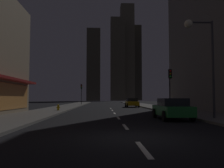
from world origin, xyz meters
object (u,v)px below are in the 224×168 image
at_px(traffic_light_near_right, 170,81).
at_px(street_lamp_right, 200,44).
at_px(car_parked_near, 172,109).
at_px(traffic_light_far_left, 81,90).
at_px(car_parked_far, 132,103).
at_px(fire_hydrant_far_left, 58,107).

relative_size(traffic_light_near_right, street_lamp_right, 0.64).
distance_m(car_parked_near, traffic_light_far_left, 33.46).
height_order(car_parked_far, street_lamp_right, street_lamp_right).
relative_size(fire_hydrant_far_left, street_lamp_right, 0.10).
bearing_deg(car_parked_far, fire_hydrant_far_left, -127.85).
bearing_deg(fire_hydrant_far_left, street_lamp_right, -41.75).
height_order(car_parked_near, fire_hydrant_far_left, car_parked_near).
bearing_deg(street_lamp_right, car_parked_near, 158.59).
distance_m(car_parked_near, fire_hydrant_far_left, 13.35).
xyz_separation_m(car_parked_near, traffic_light_far_left, (-9.10, 32.10, 2.45)).
bearing_deg(car_parked_near, fire_hydrant_far_left, 135.39).
height_order(car_parked_near, traffic_light_near_right, traffic_light_near_right).
bearing_deg(traffic_light_far_left, car_parked_near, -74.17).
xyz_separation_m(car_parked_near, street_lamp_right, (1.78, -0.70, 4.33)).
xyz_separation_m(fire_hydrant_far_left, traffic_light_near_right, (11.40, -2.57, 2.74)).
bearing_deg(traffic_light_near_right, car_parked_near, -105.60).
bearing_deg(car_parked_far, street_lamp_right, -85.44).
distance_m(car_parked_far, fire_hydrant_far_left, 15.48).
distance_m(car_parked_near, street_lamp_right, 4.73).
distance_m(car_parked_far, traffic_light_far_left, 14.12).
xyz_separation_m(car_parked_near, car_parked_far, (0.00, 21.59, 0.00)).
height_order(fire_hydrant_far_left, street_lamp_right, street_lamp_right).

